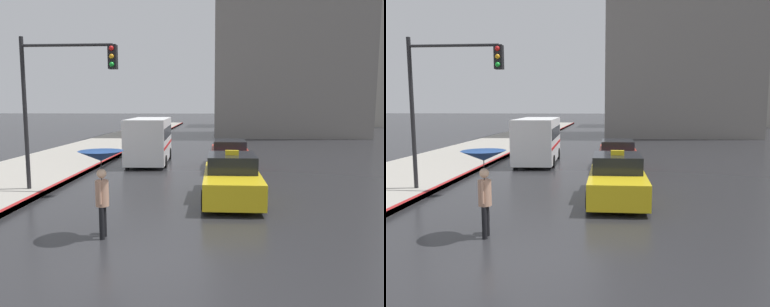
{
  "view_description": "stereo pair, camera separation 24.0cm",
  "coord_description": "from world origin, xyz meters",
  "views": [
    {
      "loc": [
        1.45,
        -6.67,
        3.09
      ],
      "look_at": [
        0.59,
        6.62,
        1.4
      ],
      "focal_mm": 35.0,
      "sensor_mm": 36.0,
      "label": 1
    },
    {
      "loc": [
        1.69,
        -6.66,
        3.09
      ],
      "look_at": [
        0.59,
        6.62,
        1.4
      ],
      "focal_mm": 35.0,
      "sensor_mm": 36.0,
      "label": 2
    }
  ],
  "objects": [
    {
      "name": "building_tower_near",
      "position": [
        8.68,
        34.05,
        12.18
      ],
      "size": [
        14.79,
        10.24,
        24.35
      ],
      "color": "gray",
      "rests_on": "ground_plane"
    },
    {
      "name": "traffic_light",
      "position": [
        -3.84,
        5.96,
        3.77
      ],
      "size": [
        3.35,
        0.38,
        5.43
      ],
      "color": "black",
      "rests_on": "ground_plane"
    },
    {
      "name": "building_tower_far",
      "position": [
        20.59,
        54.96,
        16.71
      ],
      "size": [
        13.56,
        10.64,
        33.42
      ],
      "color": "#A39E93",
      "rests_on": "ground_plane"
    },
    {
      "name": "pedestrian_with_umbrella",
      "position": [
        -1.19,
        1.69,
        1.66
      ],
      "size": [
        1.04,
        1.04,
        2.07
      ],
      "rotation": [
        0.0,
        0.0,
        1.63
      ],
      "color": "black",
      "rests_on": "ground_plane"
    },
    {
      "name": "sedan_red",
      "position": [
        2.14,
        12.08,
        0.65
      ],
      "size": [
        1.91,
        4.59,
        1.37
      ],
      "rotation": [
        0.0,
        0.0,
        3.14
      ],
      "color": "#A52D23",
      "rests_on": "ground_plane"
    },
    {
      "name": "taxi",
      "position": [
        1.98,
        5.66,
        0.68
      ],
      "size": [
        1.91,
        4.38,
        1.64
      ],
      "rotation": [
        0.0,
        0.0,
        3.14
      ],
      "color": "gold",
      "rests_on": "ground_plane"
    },
    {
      "name": "ambulance_van",
      "position": [
        -2.16,
        13.47,
        1.35
      ],
      "size": [
        2.3,
        5.44,
        2.43
      ],
      "rotation": [
        0.0,
        0.0,
        3.19
      ],
      "color": "white",
      "rests_on": "ground_plane"
    },
    {
      "name": "ground_plane",
      "position": [
        0.0,
        0.0,
        0.0
      ],
      "size": [
        300.0,
        300.0,
        0.0
      ],
      "primitive_type": "plane",
      "color": "#262628"
    }
  ]
}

